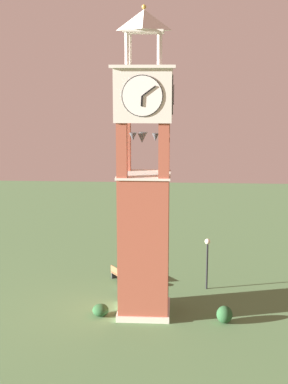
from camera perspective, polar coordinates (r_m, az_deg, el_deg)
The scene contains 7 objects.
ground at distance 33.50m, azimuth 0.00°, elevation -12.09°, with size 80.00×80.00×0.00m, color #517547.
clock_tower at distance 31.28m, azimuth -0.00°, elevation 0.05°, with size 3.39×3.39×17.16m.
park_bench at distance 37.97m, azimuth -2.57°, elevation -8.36°, with size 1.32×1.54×0.95m.
lamp_post at distance 36.30m, azimuth 6.44°, elevation -6.23°, with size 0.36×0.36×3.36m.
trash_bin at distance 36.78m, azimuth -2.21°, elevation -9.18°, with size 0.52×0.52×0.80m, color #4C4C51.
shrub_near_entry at distance 32.33m, azimuth 8.17°, elevation -12.20°, with size 0.89×0.89×0.98m, color #234C28.
shrub_left_of_tower at distance 33.01m, azimuth -4.43°, elevation -11.85°, with size 0.94×0.94×0.70m, color #234C28.
Camera 1 is at (-1.83, 30.55, 13.63)m, focal length 52.59 mm.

